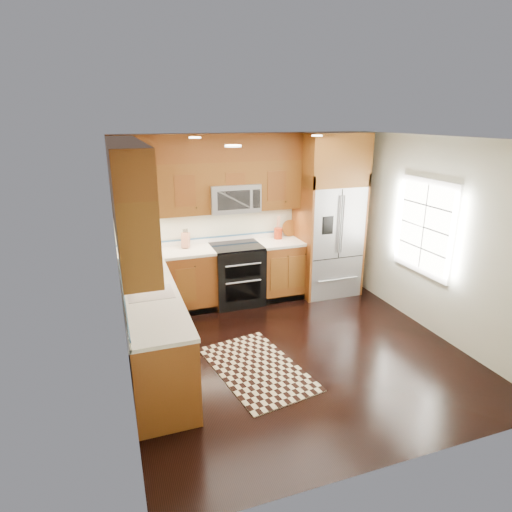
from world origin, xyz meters
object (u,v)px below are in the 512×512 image
object	(u,v)px
range	(237,274)
rug	(257,368)
refrigerator	(329,216)
knife_block	(186,240)
utensil_crock	(278,231)

from	to	relation	value
range	rug	world-z (taller)	range
refrigerator	knife_block	world-z (taller)	refrigerator
knife_block	utensil_crock	xyz separation A→B (m)	(1.50, -0.02, 0.01)
knife_block	utensil_crock	distance (m)	1.50
knife_block	refrigerator	bearing A→B (deg)	-5.23
range	knife_block	world-z (taller)	knife_block
range	refrigerator	size ratio (longest dim) A/B	0.36
range	refrigerator	bearing A→B (deg)	-1.40
utensil_crock	knife_block	bearing A→B (deg)	179.42
rug	utensil_crock	xyz separation A→B (m)	(1.09, 2.06, 1.06)
rug	knife_block	xyz separation A→B (m)	(-0.41, 2.07, 1.05)
knife_block	rug	bearing A→B (deg)	-78.77
range	utensil_crock	world-z (taller)	utensil_crock
rug	range	bearing A→B (deg)	70.25
range	knife_block	bearing A→B (deg)	167.00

